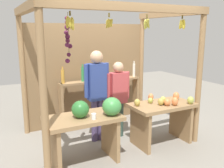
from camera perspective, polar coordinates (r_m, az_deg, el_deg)
name	(u,v)px	position (r m, az deg, el deg)	size (l,w,h in m)	color
ground_plane	(108,137)	(4.97, -0.99, -11.97)	(12.00, 12.00, 0.00)	gray
market_stall	(98,62)	(4.94, -3.23, 4.96)	(2.86, 1.95, 2.42)	#99754C
fruit_counter_left	(88,123)	(3.86, -5.46, -8.98)	(1.15, 0.64, 1.04)	#99754C
fruit_counter_right	(162,113)	(4.60, 11.49, -6.65)	(1.15, 0.64, 0.91)	#99754C
bottle_shelf_unit	(101,90)	(5.38, -2.51, -1.28)	(1.83, 0.22, 1.36)	#99754C
vendor_man	(97,88)	(4.51, -3.49, -0.82)	(0.48, 0.23, 1.69)	#4E406B
vendor_woman	(118,93)	(4.70, 1.40, -2.15)	(0.48, 0.20, 1.47)	#364C42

